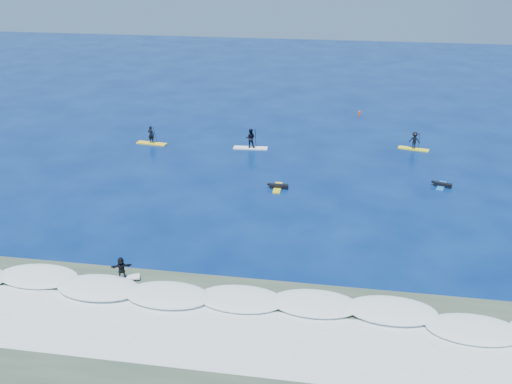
% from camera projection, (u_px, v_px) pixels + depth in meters
% --- Properties ---
extents(ground, '(160.00, 160.00, 0.00)m').
position_uv_depth(ground, '(253.00, 220.00, 39.93)').
color(ground, '#03174A').
rests_on(ground, ground).
extents(shallow_water, '(90.00, 13.00, 0.01)m').
position_uv_depth(shallow_water, '(204.00, 349.00, 27.30)').
color(shallow_water, '#324537').
rests_on(shallow_water, ground).
extents(breaking_wave, '(40.00, 6.00, 0.30)m').
position_uv_depth(breaking_wave, '(222.00, 301.00, 30.91)').
color(breaking_wave, white).
rests_on(breaking_wave, ground).
extents(whitewater, '(34.00, 5.00, 0.02)m').
position_uv_depth(whitewater, '(209.00, 336.00, 28.20)').
color(whitewater, silver).
rests_on(whitewater, ground).
extents(sup_paddler_left, '(3.02, 1.11, 2.07)m').
position_uv_depth(sup_paddler_left, '(151.00, 137.00, 54.55)').
color(sup_paddler_left, yellow).
rests_on(sup_paddler_left, ground).
extents(sup_paddler_center, '(3.23, 1.00, 2.23)m').
position_uv_depth(sup_paddler_center, '(251.00, 140.00, 53.27)').
color(sup_paddler_center, white).
rests_on(sup_paddler_center, ground).
extents(sup_paddler_right, '(2.88, 1.33, 1.96)m').
position_uv_depth(sup_paddler_right, '(414.00, 142.00, 53.05)').
color(sup_paddler_right, yellow).
rests_on(sup_paddler_right, ground).
extents(prone_paddler_near, '(1.68, 2.12, 0.44)m').
position_uv_depth(prone_paddler_near, '(278.00, 187.00, 44.92)').
color(prone_paddler_near, yellow).
rests_on(prone_paddler_near, ground).
extents(prone_paddler_far, '(1.60, 2.10, 0.43)m').
position_uv_depth(prone_paddler_far, '(442.00, 185.00, 45.24)').
color(prone_paddler_far, '#175CB0').
rests_on(prone_paddler_far, ground).
extents(wave_surfer, '(1.99, 1.21, 1.40)m').
position_uv_depth(wave_surfer, '(122.00, 269.00, 32.42)').
color(wave_surfer, white).
rests_on(wave_surfer, breaking_wave).
extents(marker_buoy, '(0.27, 0.27, 0.65)m').
position_uv_depth(marker_buoy, '(359.00, 113.00, 63.53)').
color(marker_buoy, '#DD4213').
rests_on(marker_buoy, ground).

